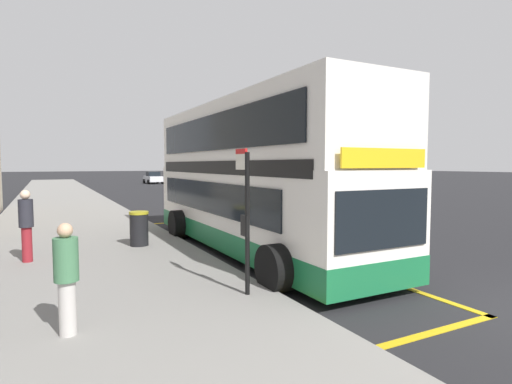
{
  "coord_description": "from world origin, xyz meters",
  "views": [
    {
      "loc": [
        -7.92,
        -3.23,
        2.61
      ],
      "look_at": [
        -1.32,
        9.48,
        1.63
      ],
      "focal_mm": 28.34,
      "sensor_mm": 36.0,
      "label": 1
    }
  ],
  "objects_px": {
    "parked_car_white_behind": "(153,178)",
    "litter_bin": "(139,228)",
    "bus_stop_sign": "(246,209)",
    "parked_car_teal_kerbside": "(188,182)",
    "parked_car_white_far": "(272,193)",
    "pedestrian_further_back": "(26,223)",
    "pedestrian_waiting_near_sign": "(66,275)",
    "double_decker_bus": "(251,182)"
  },
  "relations": [
    {
      "from": "pedestrian_waiting_near_sign",
      "to": "pedestrian_further_back",
      "type": "bearing_deg",
      "value": 97.49
    },
    {
      "from": "parked_car_white_far",
      "to": "bus_stop_sign",
      "type": "bearing_deg",
      "value": -123.78
    },
    {
      "from": "pedestrian_further_back",
      "to": "litter_bin",
      "type": "relative_size",
      "value": 1.75
    },
    {
      "from": "parked_car_teal_kerbside",
      "to": "pedestrian_further_back",
      "type": "distance_m",
      "value": 30.77
    },
    {
      "from": "double_decker_bus",
      "to": "pedestrian_waiting_near_sign",
      "type": "height_order",
      "value": "double_decker_bus"
    },
    {
      "from": "parked_car_teal_kerbside",
      "to": "double_decker_bus",
      "type": "bearing_deg",
      "value": -103.09
    },
    {
      "from": "bus_stop_sign",
      "to": "pedestrian_waiting_near_sign",
      "type": "bearing_deg",
      "value": -170.53
    },
    {
      "from": "parked_car_white_far",
      "to": "pedestrian_further_back",
      "type": "relative_size",
      "value": 2.3
    },
    {
      "from": "parked_car_teal_kerbside",
      "to": "pedestrian_further_back",
      "type": "xyz_separation_m",
      "value": [
        -13.25,
        -27.76,
        0.34
      ]
    },
    {
      "from": "bus_stop_sign",
      "to": "double_decker_bus",
      "type": "bearing_deg",
      "value": 61.76
    },
    {
      "from": "parked_car_white_behind",
      "to": "double_decker_bus",
      "type": "bearing_deg",
      "value": -97.65
    },
    {
      "from": "parked_car_white_behind",
      "to": "pedestrian_waiting_near_sign",
      "type": "bearing_deg",
      "value": -102.72
    },
    {
      "from": "pedestrian_waiting_near_sign",
      "to": "pedestrian_further_back",
      "type": "height_order",
      "value": "pedestrian_further_back"
    },
    {
      "from": "pedestrian_further_back",
      "to": "parked_car_teal_kerbside",
      "type": "bearing_deg",
      "value": 64.49
    },
    {
      "from": "double_decker_bus",
      "to": "pedestrian_further_back",
      "type": "distance_m",
      "value": 6.08
    },
    {
      "from": "parked_car_teal_kerbside",
      "to": "parked_car_white_far",
      "type": "relative_size",
      "value": 1.0
    },
    {
      "from": "parked_car_teal_kerbside",
      "to": "pedestrian_waiting_near_sign",
      "type": "xyz_separation_m",
      "value": [
        -12.55,
        -33.09,
        0.23
      ]
    },
    {
      "from": "parked_car_teal_kerbside",
      "to": "parked_car_white_far",
      "type": "xyz_separation_m",
      "value": [
        -0.01,
        -17.13,
        0.0
      ]
    },
    {
      "from": "parked_car_white_behind",
      "to": "parked_car_white_far",
      "type": "bearing_deg",
      "value": -88.33
    },
    {
      "from": "double_decker_bus",
      "to": "parked_car_white_behind",
      "type": "relative_size",
      "value": 2.57
    },
    {
      "from": "double_decker_bus",
      "to": "pedestrian_waiting_near_sign",
      "type": "bearing_deg",
      "value": -139.4
    },
    {
      "from": "pedestrian_waiting_near_sign",
      "to": "litter_bin",
      "type": "relative_size",
      "value": 1.57
    },
    {
      "from": "parked_car_white_behind",
      "to": "pedestrian_further_back",
      "type": "distance_m",
      "value": 45.33
    },
    {
      "from": "parked_car_teal_kerbside",
      "to": "parked_car_white_far",
      "type": "height_order",
      "value": "same"
    },
    {
      "from": "bus_stop_sign",
      "to": "parked_car_teal_kerbside",
      "type": "distance_m",
      "value": 33.92
    },
    {
      "from": "bus_stop_sign",
      "to": "parked_car_teal_kerbside",
      "type": "bearing_deg",
      "value": 73.84
    },
    {
      "from": "pedestrian_further_back",
      "to": "parked_car_white_far",
      "type": "bearing_deg",
      "value": 38.79
    },
    {
      "from": "parked_car_white_behind",
      "to": "litter_bin",
      "type": "distance_m",
      "value": 43.79
    },
    {
      "from": "parked_car_white_behind",
      "to": "litter_bin",
      "type": "relative_size",
      "value": 4.03
    },
    {
      "from": "double_decker_bus",
      "to": "pedestrian_waiting_near_sign",
      "type": "distance_m",
      "value": 7.0
    },
    {
      "from": "bus_stop_sign",
      "to": "parked_car_white_behind",
      "type": "height_order",
      "value": "bus_stop_sign"
    },
    {
      "from": "parked_car_white_far",
      "to": "double_decker_bus",
      "type": "bearing_deg",
      "value": -124.83
    },
    {
      "from": "double_decker_bus",
      "to": "parked_car_white_far",
      "type": "height_order",
      "value": "double_decker_bus"
    },
    {
      "from": "parked_car_white_far",
      "to": "pedestrian_waiting_near_sign",
      "type": "bearing_deg",
      "value": -130.54
    },
    {
      "from": "pedestrian_waiting_near_sign",
      "to": "double_decker_bus",
      "type": "bearing_deg",
      "value": 40.6
    },
    {
      "from": "bus_stop_sign",
      "to": "pedestrian_waiting_near_sign",
      "type": "distance_m",
      "value": 3.24
    },
    {
      "from": "bus_stop_sign",
      "to": "litter_bin",
      "type": "relative_size",
      "value": 2.65
    },
    {
      "from": "parked_car_white_behind",
      "to": "parked_car_white_far",
      "type": "relative_size",
      "value": 1.0
    },
    {
      "from": "bus_stop_sign",
      "to": "parked_car_white_behind",
      "type": "distance_m",
      "value": 49.07
    },
    {
      "from": "parked_car_white_far",
      "to": "pedestrian_further_back",
      "type": "distance_m",
      "value": 16.99
    },
    {
      "from": "parked_car_teal_kerbside",
      "to": "parked_car_white_behind",
      "type": "xyz_separation_m",
      "value": [
        0.07,
        15.57,
        0.0
      ]
    },
    {
      "from": "double_decker_bus",
      "to": "litter_bin",
      "type": "xyz_separation_m",
      "value": [
        -3.02,
        1.6,
        -1.4
      ]
    }
  ]
}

